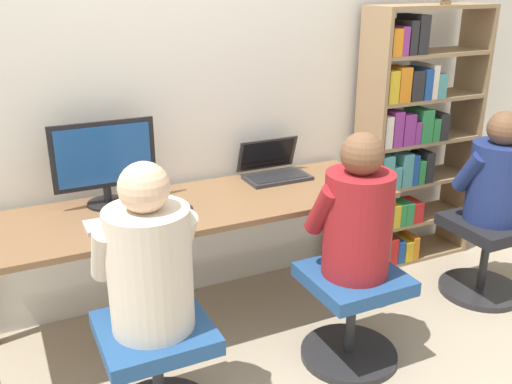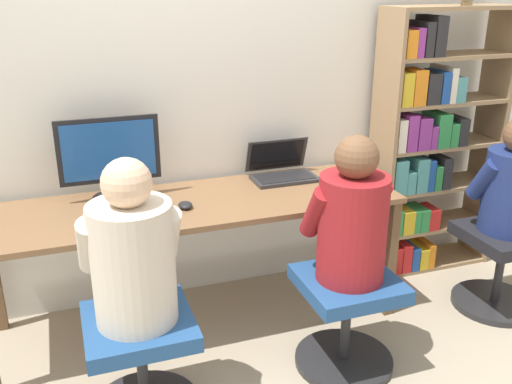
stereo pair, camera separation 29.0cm
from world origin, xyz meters
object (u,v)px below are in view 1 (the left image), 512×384
at_px(bookshelf, 408,143).
at_px(laptop, 274,170).
at_px(keyboard, 130,221).
at_px(person_at_monitor, 149,259).
at_px(person_at_laptop, 357,215).
at_px(office_chair_left, 157,366).
at_px(office_chair_right, 352,309).
at_px(office_chair_side, 486,250).
at_px(person_near_shelf, 497,175).
at_px(desktop_monitor, 105,163).

bearing_deg(bookshelf, laptop, 177.67).
bearing_deg(laptop, keyboard, -162.23).
relative_size(laptop, person_at_monitor, 0.53).
bearing_deg(laptop, bookshelf, -2.33).
bearing_deg(person_at_laptop, office_chair_left, -178.57).
height_order(office_chair_right, office_chair_side, same).
relative_size(office_chair_left, bookshelf, 0.29).
bearing_deg(bookshelf, office_chair_right, -140.15).
xyz_separation_m(office_chair_left, person_near_shelf, (2.09, 0.21, 0.48)).
distance_m(keyboard, person_at_monitor, 0.53).
height_order(keyboard, bookshelf, bookshelf).
xyz_separation_m(laptop, person_at_monitor, (-0.97, -0.82, 0.02)).
bearing_deg(person_at_monitor, laptop, 40.19).
distance_m(desktop_monitor, person_near_shelf, 2.18).
bearing_deg(office_chair_right, office_chair_left, -178.86).
distance_m(office_chair_left, person_near_shelf, 2.16).
relative_size(office_chair_right, person_at_laptop, 0.70).
distance_m(desktop_monitor, office_chair_right, 1.43).
xyz_separation_m(person_at_laptop, bookshelf, (0.92, 0.76, 0.04)).
distance_m(bookshelf, person_near_shelf, 0.60).
bearing_deg(person_at_monitor, person_at_laptop, 1.13).
relative_size(office_chair_side, person_near_shelf, 0.76).
xyz_separation_m(person_at_monitor, office_chair_side, (2.09, 0.20, -0.50)).
xyz_separation_m(person_at_monitor, person_near_shelf, (2.09, 0.21, -0.02)).
relative_size(person_at_laptop, person_near_shelf, 1.07).
bearing_deg(office_chair_right, keyboard, 151.71).
relative_size(person_at_monitor, person_at_laptop, 1.01).
bearing_deg(person_at_laptop, person_at_monitor, -178.87).
xyz_separation_m(person_at_monitor, person_at_laptop, (1.00, 0.02, 0.00)).
distance_m(desktop_monitor, office_chair_side, 2.27).
relative_size(keyboard, person_at_monitor, 0.59).
height_order(laptop, person_near_shelf, person_near_shelf).
xyz_separation_m(desktop_monitor, laptop, (0.96, 0.01, -0.18)).
xyz_separation_m(desktop_monitor, office_chair_right, (0.99, -0.79, -0.67)).
relative_size(office_chair_left, office_chair_side, 1.00).
relative_size(desktop_monitor, person_near_shelf, 0.80).
xyz_separation_m(desktop_monitor, office_chair_left, (-0.01, -0.81, -0.67)).
relative_size(person_at_monitor, person_near_shelf, 1.08).
height_order(person_at_laptop, person_near_shelf, person_at_laptop).
xyz_separation_m(keyboard, person_near_shelf, (2.04, -0.32, 0.03)).
distance_m(keyboard, bookshelf, 1.89).
bearing_deg(laptop, person_near_shelf, -28.81).
xyz_separation_m(laptop, office_chair_left, (-0.97, -0.83, -0.49)).
bearing_deg(person_near_shelf, laptop, 151.19).
relative_size(desktop_monitor, office_chair_left, 1.06).
xyz_separation_m(keyboard, office_chair_right, (0.95, -0.51, -0.45)).
bearing_deg(desktop_monitor, person_at_laptop, -38.64).
xyz_separation_m(office_chair_left, bookshelf, (1.92, 0.79, 0.54)).
height_order(desktop_monitor, office_chair_side, desktop_monitor).
bearing_deg(keyboard, office_chair_side, -8.97).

